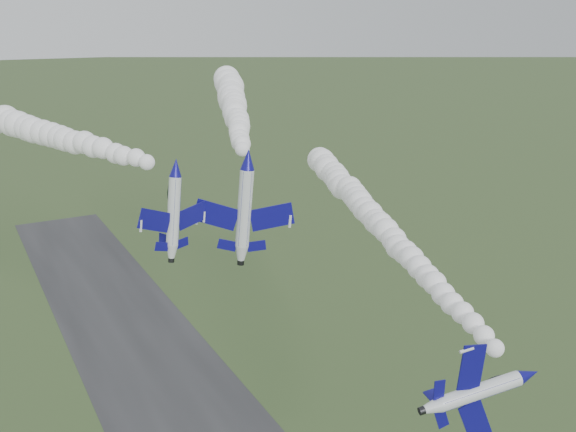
% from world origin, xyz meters
% --- Properties ---
extents(jet_lead, '(4.99, 11.72, 9.61)m').
position_xyz_m(jet_lead, '(15.51, -6.42, 29.68)').
color(jet_lead, silver).
extents(smoke_trail_jet_lead, '(18.35, 67.05, 4.65)m').
position_xyz_m(smoke_trail_jet_lead, '(25.01, 29.05, 32.27)').
color(smoke_trail_jet_lead, silver).
extents(jet_pair_left, '(9.56, 11.06, 2.96)m').
position_xyz_m(jet_pair_left, '(-5.58, 24.53, 44.51)').
color(jet_pair_left, silver).
extents(smoke_trail_jet_pair_left, '(24.88, 51.99, 4.73)m').
position_xyz_m(smoke_trail_jet_pair_left, '(-17.56, 51.89, 46.04)').
color(smoke_trail_jet_pair_left, silver).
extents(jet_pair_right, '(11.72, 13.58, 3.49)m').
position_xyz_m(jet_pair_right, '(2.85, 24.43, 44.58)').
color(jet_pair_right, silver).
extents(smoke_trail_jet_pair_right, '(24.34, 56.55, 5.23)m').
position_xyz_m(smoke_trail_jet_pair_right, '(14.59, 54.93, 46.22)').
color(smoke_trail_jet_pair_right, silver).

